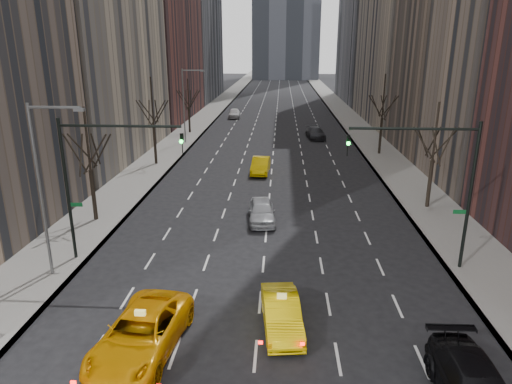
# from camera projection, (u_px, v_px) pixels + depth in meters

# --- Properties ---
(sidewalk_left) EXTENTS (4.50, 320.00, 0.15)m
(sidewalk_left) POSITION_uv_depth(u_px,v_px,m) (208.00, 115.00, 81.47)
(sidewalk_left) COLOR slate
(sidewalk_left) RESTS_ON ground
(sidewalk_right) EXTENTS (4.50, 320.00, 0.15)m
(sidewalk_right) POSITION_uv_depth(u_px,v_px,m) (346.00, 116.00, 80.18)
(sidewalk_right) COLOR slate
(sidewalk_right) RESTS_ON ground
(tree_lw_b) EXTENTS (3.36, 3.50, 7.82)m
(tree_lw_b) POSITION_uv_depth(u_px,v_px,m) (91.00, 170.00, 30.90)
(tree_lw_b) COLOR black
(tree_lw_b) RESTS_ON ground
(tree_lw_c) EXTENTS (3.36, 3.50, 8.74)m
(tree_lw_c) POSITION_uv_depth(u_px,v_px,m) (154.00, 126.00, 46.02)
(tree_lw_c) COLOR black
(tree_lw_c) RESTS_ON ground
(tree_lw_d) EXTENTS (3.36, 3.50, 7.36)m
(tree_lw_d) POSITION_uv_depth(u_px,v_px,m) (189.00, 108.00, 63.28)
(tree_lw_d) COLOR black
(tree_lw_d) RESTS_ON ground
(tree_rw_b) EXTENTS (3.36, 3.50, 7.82)m
(tree_rw_b) POSITION_uv_depth(u_px,v_px,m) (432.00, 160.00, 33.44)
(tree_rw_b) COLOR black
(tree_rw_b) RESTS_ON ground
(tree_rw_c) EXTENTS (3.36, 3.50, 8.74)m
(tree_rw_c) POSITION_uv_depth(u_px,v_px,m) (382.00, 119.00, 50.46)
(tree_rw_c) COLOR black
(tree_rw_c) RESTS_ON ground
(traffic_mast_left) EXTENTS (6.69, 0.39, 8.00)m
(traffic_mast_left) POSITION_uv_depth(u_px,v_px,m) (95.00, 168.00, 24.50)
(traffic_mast_left) COLOR black
(traffic_mast_left) RESTS_ON ground
(traffic_mast_right) EXTENTS (6.69, 0.39, 8.00)m
(traffic_mast_right) POSITION_uv_depth(u_px,v_px,m) (440.00, 173.00, 23.54)
(traffic_mast_right) COLOR black
(traffic_mast_right) RESTS_ON ground
(streetlight_near) EXTENTS (2.83, 0.22, 9.00)m
(streetlight_near) POSITION_uv_depth(u_px,v_px,m) (45.00, 175.00, 22.65)
(streetlight_near) COLOR slate
(streetlight_near) RESTS_ON ground
(streetlight_far) EXTENTS (2.83, 0.22, 9.00)m
(streetlight_far) POSITION_uv_depth(u_px,v_px,m) (186.00, 98.00, 55.93)
(streetlight_far) COLOR slate
(streetlight_far) RESTS_ON ground
(taxi_suv) EXTENTS (3.45, 6.29, 1.67)m
(taxi_suv) POSITION_uv_depth(u_px,v_px,m) (141.00, 334.00, 18.08)
(taxi_suv) COLOR orange
(taxi_suv) RESTS_ON ground
(taxi_sedan) EXTENTS (2.01, 4.53, 1.45)m
(taxi_sedan) POSITION_uv_depth(u_px,v_px,m) (282.00, 313.00, 19.68)
(taxi_sedan) COLOR yellow
(taxi_sedan) RESTS_ON ground
(silver_sedan_ahead) EXTENTS (2.19, 4.63, 1.53)m
(silver_sedan_ahead) POSITION_uv_depth(u_px,v_px,m) (262.00, 211.00, 31.75)
(silver_sedan_ahead) COLOR #A1A3A8
(silver_sedan_ahead) RESTS_ON ground
(far_taxi) EXTENTS (1.81, 4.67, 1.52)m
(far_taxi) POSITION_uv_depth(u_px,v_px,m) (261.00, 165.00, 43.93)
(far_taxi) COLOR #E8BB04
(far_taxi) RESTS_ON ground
(far_suv_grey) EXTENTS (2.70, 5.32, 1.48)m
(far_suv_grey) POSITION_uv_depth(u_px,v_px,m) (315.00, 133.00, 60.47)
(far_suv_grey) COLOR #28292D
(far_suv_grey) RESTS_ON ground
(far_car_white) EXTENTS (2.15, 4.80, 1.60)m
(far_car_white) POSITION_uv_depth(u_px,v_px,m) (234.00, 113.00, 77.84)
(far_car_white) COLOR silver
(far_car_white) RESTS_ON ground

